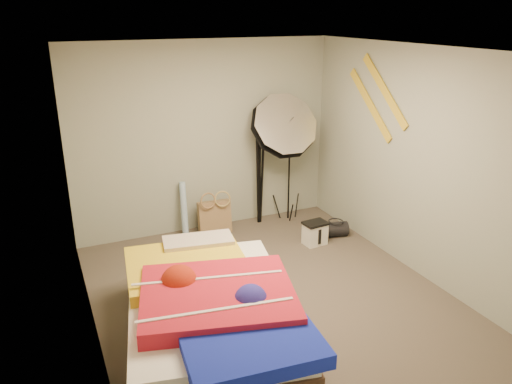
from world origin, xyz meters
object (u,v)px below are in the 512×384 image
tote_bag (215,217)px  wrapping_roll (184,209)px  bed (211,310)px  photo_umbrella (283,127)px  duffel_bag (335,229)px  camera_tripod (259,171)px  camera_case (315,234)px

tote_bag → wrapping_roll: 0.42m
bed → photo_umbrella: (1.78, 2.11, 1.06)m
wrapping_roll → duffel_bag: 2.02m
bed → wrapping_roll: bearing=79.3°
wrapping_roll → bed: wrapping_roll is taller
bed → photo_umbrella: photo_umbrella is taller
wrapping_roll → tote_bag: bearing=-14.0°
photo_umbrella → camera_tripod: 0.68m
camera_case → photo_umbrella: bearing=90.9°
photo_umbrella → camera_tripod: photo_umbrella is taller
duffel_bag → camera_case: bearing=-152.5°
tote_bag → wrapping_roll: wrapping_roll is taller
tote_bag → camera_tripod: size_ratio=0.33×
photo_umbrella → bed: bearing=-130.1°
wrapping_roll → camera_case: (1.43, -0.97, -0.22)m
camera_case → photo_umbrella: (-0.08, 0.79, 1.23)m
bed → camera_tripod: size_ratio=1.82×
camera_case → bed: 2.29m
wrapping_roll → bed: bearing=-100.7°
bed → camera_tripod: bearing=56.2°
tote_bag → bed: bearing=-106.5°
wrapping_roll → duffel_bag: (1.80, -0.87, -0.26)m
wrapping_roll → camera_tripod: (1.08, -0.03, 0.39)m
tote_bag → camera_tripod: bearing=9.5°
duffel_bag → bed: bed is taller
tote_bag → camera_case: (1.04, -0.87, -0.08)m
camera_tripod → bed: bearing=-123.8°
tote_bag → camera_tripod: 0.88m
wrapping_roll → camera_case: 1.74m
bed → camera_tripod: camera_tripod is taller
camera_tripod → tote_bag: bearing=-174.5°
duffel_bag → camera_tripod: size_ratio=0.24×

